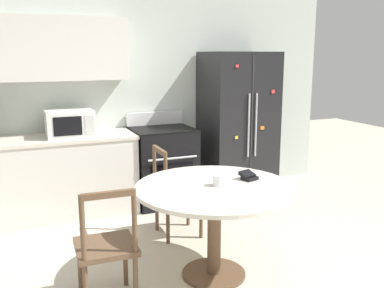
# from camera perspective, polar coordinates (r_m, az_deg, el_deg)

# --- Properties ---
(back_wall) EXTENTS (5.20, 0.44, 2.60)m
(back_wall) POSITION_cam_1_polar(r_m,az_deg,el_deg) (5.22, -10.35, 7.93)
(back_wall) COLOR silver
(back_wall) RESTS_ON ground_plane
(kitchen_counter) EXTENTS (2.03, 0.64, 0.90)m
(kitchen_counter) POSITION_cam_1_polar(r_m,az_deg,el_deg) (4.96, -19.26, -4.34)
(kitchen_counter) COLOR silver
(kitchen_counter) RESTS_ON ground_plane
(refrigerator) EXTENTS (0.85, 0.72, 1.81)m
(refrigerator) POSITION_cam_1_polar(r_m,az_deg,el_deg) (5.46, 6.08, 2.60)
(refrigerator) COLOR black
(refrigerator) RESTS_ON ground_plane
(oven_range) EXTENTS (0.71, 0.68, 1.08)m
(oven_range) POSITION_cam_1_polar(r_m,az_deg,el_deg) (5.19, -3.91, -2.80)
(oven_range) COLOR black
(oven_range) RESTS_ON ground_plane
(microwave) EXTENTS (0.50, 0.40, 0.29)m
(microwave) POSITION_cam_1_polar(r_m,az_deg,el_deg) (4.86, -15.99, 2.69)
(microwave) COLOR white
(microwave) RESTS_ON kitchen_counter
(dining_table) EXTENTS (1.27, 1.27, 0.76)m
(dining_table) POSITION_cam_1_polar(r_m,az_deg,el_deg) (3.43, 3.03, -7.81)
(dining_table) COLOR beige
(dining_table) RESTS_ON ground_plane
(dining_chair_left) EXTENTS (0.43, 0.43, 0.90)m
(dining_chair_left) POSITION_cam_1_polar(r_m,az_deg,el_deg) (3.18, -11.34, -13.40)
(dining_chair_left) COLOR brown
(dining_chair_left) RESTS_ON ground_plane
(dining_chair_far) EXTENTS (0.42, 0.42, 0.90)m
(dining_chair_far) POSITION_cam_1_polar(r_m,az_deg,el_deg) (4.26, -2.21, -6.55)
(dining_chair_far) COLOR brown
(dining_chair_far) RESTS_ON ground_plane
(candle_glass) EXTENTS (0.10, 0.10, 0.09)m
(candle_glass) POSITION_cam_1_polar(r_m,az_deg,el_deg) (3.38, 3.59, -4.96)
(candle_glass) COLOR silver
(candle_glass) RESTS_ON dining_table
(wallet) EXTENTS (0.15, 0.16, 0.07)m
(wallet) POSITION_cam_1_polar(r_m,az_deg,el_deg) (3.57, 7.53, -4.29)
(wallet) COLOR black
(wallet) RESTS_ON dining_table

